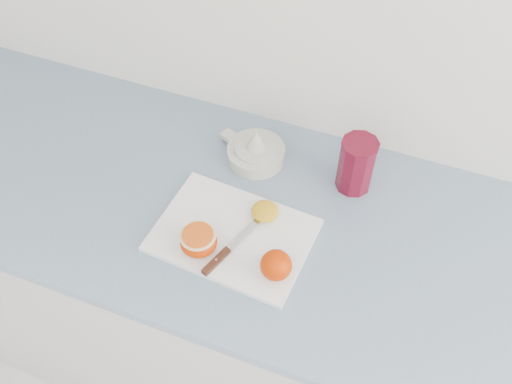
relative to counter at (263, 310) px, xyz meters
The scene contains 8 objects.
counter is the anchor object (origin of this frame).
cutting_board 0.46m from the counter, 120.54° to the right, with size 0.33×0.24×0.01m, color white.
whole_orange 0.51m from the counter, 61.84° to the right, with size 0.07×0.07×0.07m.
half_orange 0.51m from the counter, 125.81° to the right, with size 0.08×0.08×0.05m.
squeezed_shell 0.47m from the counter, 82.74° to the right, with size 0.06×0.06×0.03m.
paring_knife 0.48m from the counter, 107.43° to the right, with size 0.07×0.17×0.01m.
citrus_juicer 0.50m from the counter, 118.09° to the left, with size 0.18×0.14×0.09m.
red_tumbler 0.56m from the counter, 45.34° to the left, with size 0.08×0.08×0.14m.
Camera 1 is at (0.14, 0.98, 1.91)m, focal length 40.00 mm.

